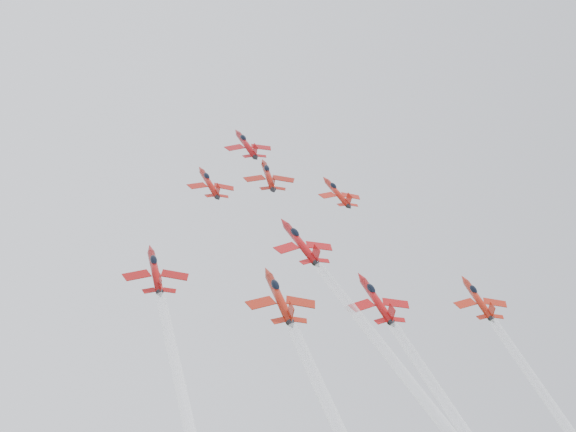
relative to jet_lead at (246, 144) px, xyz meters
name	(u,v)px	position (x,y,z in m)	size (l,w,h in m)	color
jet_lead	(246,144)	(0.00, 0.00, 0.00)	(9.56, 11.66, 9.17)	maroon
jet_row2_left	(209,183)	(-10.91, -13.69, -10.65)	(8.51, 10.39, 8.17)	#9E160F
jet_row2_center	(268,175)	(1.00, -10.15, -7.89)	(9.43, 11.51, 9.05)	maroon
jet_row2_right	(337,192)	(12.94, -14.08, -10.95)	(8.47, 10.34, 8.13)	#AE1C10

